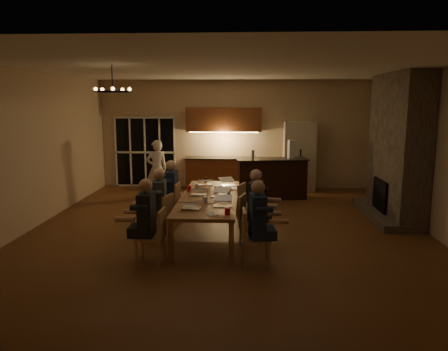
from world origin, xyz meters
TOP-DOWN VIEW (x-y plane):
  - floor at (0.00, 0.00)m, footprint 9.00×9.00m
  - back_wall at (0.00, 4.52)m, footprint 8.00×0.04m
  - left_wall at (-4.02, 0.00)m, footprint 0.04×9.00m
  - right_wall at (4.02, 0.00)m, footprint 0.04×9.00m
  - ceiling at (0.00, 0.00)m, footprint 8.00×9.00m
  - french_doors at (-2.70, 4.47)m, footprint 1.86×0.08m
  - fireplace at (3.70, 1.20)m, footprint 0.58×2.50m
  - kitchenette at (-0.30, 4.20)m, footprint 2.24×0.68m
  - refrigerator at (1.90, 4.15)m, footprint 0.90×0.68m
  - dining_table at (-0.34, -0.24)m, footprint 1.10×3.32m
  - bar_island at (1.04, 2.97)m, footprint 1.98×0.99m
  - chair_left_near at (-1.16, -1.87)m, footprint 0.46×0.46m
  - chair_left_mid at (-1.26, -0.75)m, footprint 0.54×0.54m
  - chair_left_far at (-1.26, 0.34)m, footprint 0.47×0.47m
  - chair_right_near at (0.55, -1.83)m, footprint 0.46×0.46m
  - chair_right_mid at (0.50, -0.79)m, footprint 0.54×0.54m
  - chair_right_far at (0.47, 0.29)m, footprint 0.56×0.56m
  - person_left_near at (-1.21, -1.85)m, footprint 0.60×0.60m
  - person_right_near at (0.56, -1.89)m, footprint 0.68×0.68m
  - person_left_mid at (-1.22, -0.76)m, footprint 0.65×0.65m
  - person_right_mid at (0.55, -0.79)m, footprint 0.71×0.71m
  - person_left_far at (-1.19, 0.33)m, footprint 0.63×0.63m
  - standing_person at (-2.05, 3.01)m, footprint 0.67×0.57m
  - chandelier at (-1.93, -1.05)m, footprint 0.62×0.62m
  - laptop_a at (-0.56, -1.24)m, footprint 0.37×0.34m
  - laptop_b at (-0.04, -1.02)m, footprint 0.32×0.28m
  - laptop_c at (-0.56, -0.12)m, footprint 0.34×0.30m
  - laptop_d at (-0.13, -0.30)m, footprint 0.39×0.37m
  - laptop_e at (-0.54, 0.91)m, footprint 0.37×0.34m
  - laptop_f at (-0.02, 0.85)m, footprint 0.41×0.39m
  - mug_front at (-0.39, -0.69)m, footprint 0.07×0.07m
  - mug_mid at (-0.24, 0.30)m, footprint 0.08×0.08m
  - mug_back at (-0.68, 0.57)m, footprint 0.08×0.08m
  - redcup_near at (0.08, -1.62)m, footprint 0.09×0.09m
  - redcup_mid at (-0.80, 0.20)m, footprint 0.09×0.09m
  - can_silver at (-0.35, -0.88)m, footprint 0.07×0.07m
  - can_cola at (-0.55, 1.21)m, footprint 0.06×0.06m
  - can_right at (0.02, -0.01)m, footprint 0.07×0.07m
  - plate_near at (-0.04, -0.83)m, footprint 0.22×0.22m
  - plate_left at (-0.63, -1.14)m, footprint 0.24×0.24m
  - plate_far at (0.11, 0.53)m, footprint 0.25×0.25m
  - notepad at (-0.18, -1.62)m, footprint 0.21×0.24m
  - bar_bottle at (0.54, 2.82)m, footprint 0.07×0.07m
  - bar_blender at (1.56, 3.09)m, footprint 0.19×0.19m

SIDE VIEW (x-z plane):
  - floor at x=0.00m, z-range 0.00..0.00m
  - dining_table at x=-0.34m, z-range 0.00..0.75m
  - chair_left_near at x=-1.16m, z-range 0.00..0.89m
  - chair_left_mid at x=-1.26m, z-range 0.00..0.89m
  - chair_left_far at x=-1.26m, z-range 0.00..0.89m
  - chair_right_near at x=0.55m, z-range 0.00..0.89m
  - chair_right_mid at x=0.50m, z-range 0.00..0.89m
  - chair_right_far at x=0.47m, z-range 0.00..0.89m
  - bar_island at x=1.04m, z-range 0.00..1.08m
  - person_left_near at x=-1.21m, z-range 0.00..1.38m
  - person_right_near at x=0.56m, z-range 0.00..1.38m
  - person_left_mid at x=-1.22m, z-range 0.00..1.38m
  - person_right_mid at x=0.55m, z-range 0.00..1.38m
  - person_left_far at x=-1.19m, z-range 0.00..1.38m
  - notepad at x=-0.18m, z-range 0.75..0.76m
  - plate_near at x=-0.04m, z-range 0.75..0.77m
  - plate_left at x=-0.63m, z-range 0.75..0.77m
  - plate_far at x=0.11m, z-range 0.75..0.77m
  - standing_person at x=-2.05m, z-range 0.00..1.56m
  - mug_front at x=-0.39m, z-range 0.75..0.85m
  - mug_mid at x=-0.24m, z-range 0.75..0.85m
  - mug_back at x=-0.68m, z-range 0.75..0.85m
  - redcup_near at x=0.08m, z-range 0.75..0.87m
  - redcup_mid at x=-0.80m, z-range 0.75..0.87m
  - can_silver at x=-0.35m, z-range 0.75..0.87m
  - can_cola at x=-0.55m, z-range 0.75..0.87m
  - can_right at x=0.02m, z-range 0.75..0.87m
  - laptop_a at x=-0.56m, z-range 0.75..0.98m
  - laptop_b at x=-0.04m, z-range 0.75..0.98m
  - laptop_c at x=-0.56m, z-range 0.75..0.98m
  - laptop_d at x=-0.13m, z-range 0.75..0.98m
  - laptop_e at x=-0.54m, z-range 0.75..0.98m
  - laptop_f at x=-0.02m, z-range 0.75..0.98m
  - refrigerator at x=1.90m, z-range 0.00..2.00m
  - french_doors at x=-2.70m, z-range 0.00..2.10m
  - kitchenette at x=-0.30m, z-range 0.00..2.40m
  - bar_bottle at x=0.54m, z-range 1.08..1.32m
  - bar_blender at x=1.56m, z-range 1.08..1.56m
  - back_wall at x=0.00m, z-range 0.00..3.20m
  - left_wall at x=-4.02m, z-range 0.00..3.20m
  - right_wall at x=4.02m, z-range 0.00..3.20m
  - fireplace at x=3.70m, z-range 0.00..3.20m
  - chandelier at x=-1.93m, z-range 2.73..2.77m
  - ceiling at x=0.00m, z-range 3.20..3.24m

